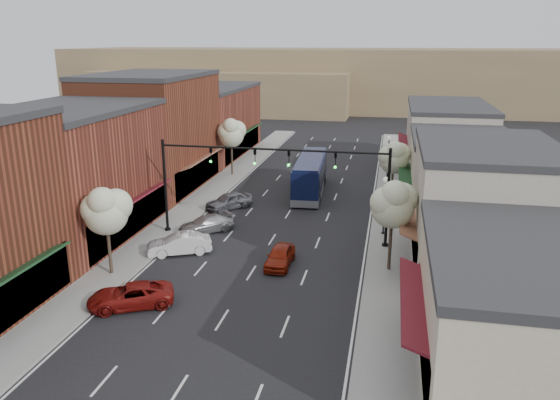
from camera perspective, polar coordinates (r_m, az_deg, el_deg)
The scene contains 28 objects.
ground at distance 32.25m, azimuth -3.92°, elevation -9.04°, with size 160.00×160.00×0.00m, color black.
sidewalk_left at distance 51.20m, azimuth -7.49°, elevation 0.68°, with size 2.80×73.00×0.15m, color gray.
sidewalk_right at distance 48.50m, azimuth 11.63°, elevation -0.41°, with size 2.80×73.00×0.15m, color gray.
curb_left at distance 50.77m, azimuth -6.00°, elevation 0.60°, with size 0.25×73.00×0.17m, color gray.
curb_right at distance 48.51m, azimuth 9.98°, elevation -0.32°, with size 0.25×73.00×0.17m, color gray.
bldg_left_midnear at distance 41.65m, azimuth -20.99°, elevation 2.58°, with size 10.14×14.10×9.40m.
bldg_left_midfar at distance 53.57m, azimuth -13.14°, elevation 6.93°, with size 10.14×14.10×10.90m.
bldg_left_far at distance 68.44m, azimuth -7.50°, elevation 8.15°, with size 10.14×18.10×8.40m.
bldg_right_near at distance 25.22m, azimuth 23.86°, elevation -10.76°, with size 9.14×12.10×5.90m.
bldg_right_midnear at distance 35.89m, azimuth 20.33°, elevation -0.70°, with size 9.14×12.10×7.90m.
bldg_right_midfar at distance 47.57m, azimuth 18.23°, elevation 2.62°, with size 9.14×12.10×6.40m.
bldg_right_far at distance 61.13m, azimuth 16.94°, elevation 6.13°, with size 9.14×16.10×7.40m.
hill_far at distance 118.54m, azimuth 7.93°, elevation 12.48°, with size 120.00×30.00×12.00m, color #7A6647.
hill_near at distance 111.46m, azimuth -5.74°, elevation 11.28°, with size 50.00×20.00×8.00m, color #7A6647.
signal_mast_right at distance 37.24m, azimuth 7.63°, elevation 1.94°, with size 8.22×0.46×7.00m.
signal_mast_left at distance 39.58m, azimuth -8.83°, elevation 2.76°, with size 8.22×0.46×7.00m.
tree_right_near at distance 33.31m, azimuth 11.77°, elevation -0.31°, with size 2.85×2.65×5.95m.
tree_right_far at distance 48.95m, azimuth 11.85°, elevation 4.46°, with size 2.85×2.65×5.43m.
tree_left_near at distance 33.73m, azimuth -17.73°, elevation -0.95°, with size 2.85×2.65×5.69m.
tree_left_far at distance 57.10m, azimuth -5.09°, elevation 7.05°, with size 2.85×2.65×6.13m.
lamp_post_near at distance 40.00m, azimuth 10.92°, elevation 0.40°, with size 0.44×0.44×4.44m.
lamp_post_far at distance 57.05m, azimuth 11.27°, elevation 5.16°, with size 0.44×0.44×4.44m.
coach_bus at distance 50.93m, azimuth 3.19°, elevation 2.68°, with size 3.06×11.12×3.36m.
red_hatchback at distance 34.78m, azimuth -0.00°, elevation -5.89°, with size 1.51×3.74×1.28m, color maroon.
parked_car_a at distance 30.79m, azimuth -15.34°, elevation -9.61°, with size 2.10×4.55×1.27m, color maroon.
parked_car_b at distance 37.22m, azimuth -10.48°, elevation -4.55°, with size 1.47×4.23×1.39m, color silver.
parked_car_c at distance 41.08m, azimuth -7.74°, elevation -2.51°, with size 1.72×4.24×1.23m, color #97989C.
parked_car_d at distance 46.43m, azimuth -5.36°, elevation -0.09°, with size 1.67×4.14×1.41m, color slate.
Camera 1 is at (7.99, -28.01, 13.84)m, focal length 35.00 mm.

